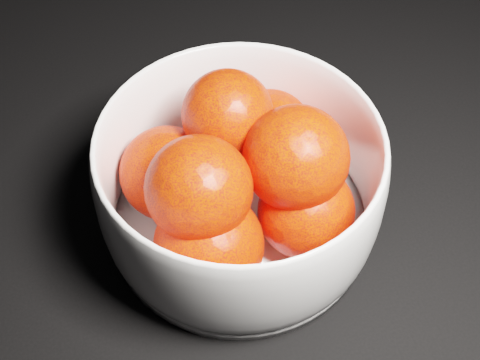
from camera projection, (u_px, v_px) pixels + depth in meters
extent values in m
cylinder|color=silver|center=(240.00, 220.00, 0.52)|extent=(0.20, 0.20, 0.01)
sphere|color=#F21F04|center=(270.00, 132.00, 0.53)|extent=(0.07, 0.07, 0.07)
sphere|color=#F21F04|center=(167.00, 173.00, 0.50)|extent=(0.07, 0.07, 0.07)
sphere|color=#F21F04|center=(209.00, 245.00, 0.46)|extent=(0.08, 0.08, 0.08)
sphere|color=#F21F04|center=(306.00, 211.00, 0.48)|extent=(0.07, 0.07, 0.07)
sphere|color=#F21F04|center=(228.00, 115.00, 0.48)|extent=(0.07, 0.07, 0.07)
sphere|color=#F21F04|center=(199.00, 189.00, 0.44)|extent=(0.07, 0.07, 0.07)
sphere|color=#F21F04|center=(296.00, 158.00, 0.46)|extent=(0.07, 0.07, 0.07)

